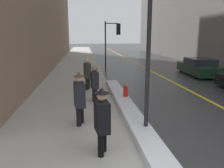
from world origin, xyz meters
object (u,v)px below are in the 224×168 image
object	(u,v)px
pedestrian_with_shoulder_bag	(102,119)
pedestrian_in_fedora	(80,96)
fire_hydrant	(126,93)
pedestrian_nearside	(87,72)
parked_car_dark_green	(199,67)
pedestrian_in_glasses	(95,82)
lamp_post	(150,18)
traffic_light_near	(113,35)

from	to	relation	value
pedestrian_with_shoulder_bag	pedestrian_in_fedora	xyz separation A→B (m)	(-0.54, 1.85, 0.04)
pedestrian_with_shoulder_bag	fire_hydrant	distance (m)	4.46
pedestrian_nearside	parked_car_dark_green	size ratio (longest dim) A/B	0.38
pedestrian_in_fedora	pedestrian_in_glasses	distance (m)	2.62
pedestrian_in_glasses	lamp_post	bearing A→B (deg)	13.16
parked_car_dark_green	pedestrian_in_fedora	bearing A→B (deg)	138.50
pedestrian_nearside	pedestrian_with_shoulder_bag	bearing A→B (deg)	-6.04
pedestrian_in_fedora	parked_car_dark_green	bearing A→B (deg)	126.10
fire_hydrant	pedestrian_with_shoulder_bag	bearing A→B (deg)	-108.02
lamp_post	pedestrian_in_fedora	xyz separation A→B (m)	(-1.90, 0.84, -2.30)
traffic_light_near	fire_hydrant	xyz separation A→B (m)	(-0.69, -9.16, -2.50)
lamp_post	pedestrian_in_glasses	bearing A→B (deg)	111.14
pedestrian_in_glasses	fire_hydrant	size ratio (longest dim) A/B	2.19
pedestrian_in_glasses	pedestrian_in_fedora	bearing A→B (deg)	-21.05
traffic_light_near	pedestrian_with_shoulder_bag	world-z (taller)	traffic_light_near
pedestrian_with_shoulder_bag	parked_car_dark_green	distance (m)	12.72
pedestrian_in_glasses	pedestrian_with_shoulder_bag	bearing A→B (deg)	-8.59
traffic_light_near	pedestrian_in_glasses	bearing A→B (deg)	-110.42
pedestrian_in_glasses	pedestrian_nearside	distance (m)	2.16
lamp_post	pedestrian_nearside	world-z (taller)	lamp_post
pedestrian_nearside	parked_car_dark_green	bearing A→B (deg)	105.12
pedestrian_nearside	fire_hydrant	bearing A→B (deg)	26.36
pedestrian_nearside	fire_hydrant	xyz separation A→B (m)	(1.59, -2.33, -0.58)
traffic_light_near	fire_hydrant	size ratio (longest dim) A/B	5.61
pedestrian_in_fedora	parked_car_dark_green	world-z (taller)	pedestrian_in_fedora
fire_hydrant	lamp_post	bearing A→B (deg)	-90.19
pedestrian_nearside	traffic_light_near	bearing A→B (deg)	153.58
pedestrian_in_fedora	lamp_post	bearing A→B (deg)	58.19
lamp_post	pedestrian_in_fedora	world-z (taller)	lamp_post
pedestrian_in_fedora	traffic_light_near	bearing A→B (deg)	159.31
pedestrian_in_fedora	pedestrian_in_glasses	size ratio (longest dim) A/B	1.12
traffic_light_near	pedestrian_in_fedora	world-z (taller)	traffic_light_near
traffic_light_near	pedestrian_nearside	distance (m)	7.45
pedestrian_in_fedora	pedestrian_in_glasses	bearing A→B (deg)	158.95
pedestrian_with_shoulder_bag	parked_car_dark_green	world-z (taller)	pedestrian_with_shoulder_bag
pedestrian_with_shoulder_bag	pedestrian_nearside	size ratio (longest dim) A/B	0.99
lamp_post	traffic_light_near	size ratio (longest dim) A/B	1.40
parked_car_dark_green	fire_hydrant	bearing A→B (deg)	136.09
pedestrian_with_shoulder_bag	pedestrian_nearside	bearing A→B (deg)	173.96
lamp_post	parked_car_dark_green	world-z (taller)	lamp_post
pedestrian_with_shoulder_bag	fire_hydrant	size ratio (longest dim) A/B	2.35
pedestrian_with_shoulder_bag	pedestrian_in_glasses	world-z (taller)	pedestrian_with_shoulder_bag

